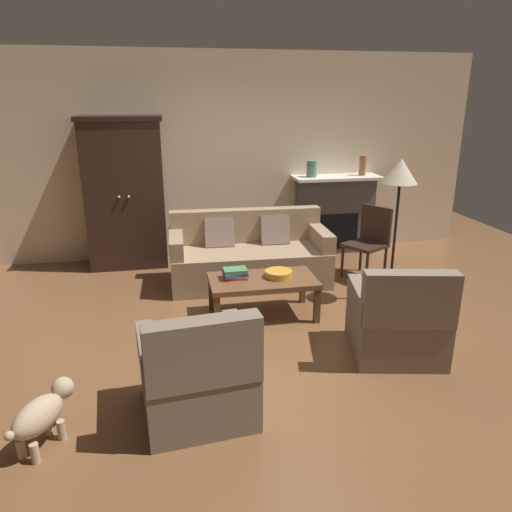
{
  "coord_description": "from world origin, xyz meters",
  "views": [
    {
      "loc": [
        -0.91,
        -4.28,
        2.21
      ],
      "look_at": [
        0.05,
        0.62,
        0.55
      ],
      "focal_mm": 33.87,
      "sensor_mm": 36.0,
      "label": 1
    }
  ],
  "objects_px": {
    "fruit_bowl": "(279,274)",
    "armchair_near_left": "(198,377)",
    "book_stack": "(235,273)",
    "floor_lamp": "(400,180)",
    "armchair_near_right": "(398,322)",
    "side_chair_wooden": "(370,238)",
    "fireplace": "(335,213)",
    "couch": "(249,257)",
    "mantel_vase_terracotta": "(363,165)",
    "mantel_vase_jade": "(312,169)",
    "armoire": "(125,193)",
    "coffee_table": "(263,283)",
    "dog": "(42,414)"
  },
  "relations": [
    {
      "from": "fireplace",
      "to": "couch",
      "type": "bearing_deg",
      "value": -145.22
    },
    {
      "from": "mantel_vase_terracotta",
      "to": "floor_lamp",
      "type": "distance_m",
      "value": 1.93
    },
    {
      "from": "dog",
      "to": "floor_lamp",
      "type": "bearing_deg",
      "value": 28.58
    },
    {
      "from": "mantel_vase_terracotta",
      "to": "side_chair_wooden",
      "type": "relative_size",
      "value": 0.31
    },
    {
      "from": "couch",
      "to": "floor_lamp",
      "type": "height_order",
      "value": "floor_lamp"
    },
    {
      "from": "book_stack",
      "to": "mantel_vase_jade",
      "type": "bearing_deg",
      "value": 54.34
    },
    {
      "from": "fireplace",
      "to": "coffee_table",
      "type": "xyz_separation_m",
      "value": [
        -1.5,
        -2.03,
        -0.2
      ]
    },
    {
      "from": "fireplace",
      "to": "mantel_vase_terracotta",
      "type": "distance_m",
      "value": 0.79
    },
    {
      "from": "coffee_table",
      "to": "book_stack",
      "type": "xyz_separation_m",
      "value": [
        -0.28,
        0.06,
        0.11
      ]
    },
    {
      "from": "floor_lamp",
      "to": "dog",
      "type": "distance_m",
      "value": 3.94
    },
    {
      "from": "fruit_bowl",
      "to": "armchair_near_left",
      "type": "relative_size",
      "value": 0.32
    },
    {
      "from": "book_stack",
      "to": "side_chair_wooden",
      "type": "xyz_separation_m",
      "value": [
        1.84,
        0.85,
        0.04
      ]
    },
    {
      "from": "side_chair_wooden",
      "to": "coffee_table",
      "type": "bearing_deg",
      "value": -149.88
    },
    {
      "from": "coffee_table",
      "to": "armchair_near_right",
      "type": "height_order",
      "value": "armchair_near_right"
    },
    {
      "from": "fireplace",
      "to": "fruit_bowl",
      "type": "distance_m",
      "value": 2.42
    },
    {
      "from": "couch",
      "to": "fruit_bowl",
      "type": "height_order",
      "value": "couch"
    },
    {
      "from": "fruit_bowl",
      "to": "book_stack",
      "type": "distance_m",
      "value": 0.45
    },
    {
      "from": "couch",
      "to": "side_chair_wooden",
      "type": "xyz_separation_m",
      "value": [
        1.53,
        -0.11,
        0.19
      ]
    },
    {
      "from": "fruit_bowl",
      "to": "armchair_near_left",
      "type": "distance_m",
      "value": 1.84
    },
    {
      "from": "couch",
      "to": "floor_lamp",
      "type": "bearing_deg",
      "value": -31.48
    },
    {
      "from": "fruit_bowl",
      "to": "dog",
      "type": "relative_size",
      "value": 0.56
    },
    {
      "from": "coffee_table",
      "to": "book_stack",
      "type": "relative_size",
      "value": 4.31
    },
    {
      "from": "book_stack",
      "to": "armchair_near_left",
      "type": "bearing_deg",
      "value": -107.66
    },
    {
      "from": "mantel_vase_terracotta",
      "to": "couch",
      "type": "bearing_deg",
      "value": -151.57
    },
    {
      "from": "coffee_table",
      "to": "armchair_near_right",
      "type": "bearing_deg",
      "value": -45.45
    },
    {
      "from": "armchair_near_right",
      "to": "floor_lamp",
      "type": "distance_m",
      "value": 1.63
    },
    {
      "from": "coffee_table",
      "to": "mantel_vase_terracotta",
      "type": "height_order",
      "value": "mantel_vase_terracotta"
    },
    {
      "from": "book_stack",
      "to": "floor_lamp",
      "type": "bearing_deg",
      "value": 2.04
    },
    {
      "from": "fruit_bowl",
      "to": "armchair_near_right",
      "type": "bearing_deg",
      "value": -50.96
    },
    {
      "from": "fruit_bowl",
      "to": "floor_lamp",
      "type": "bearing_deg",
      "value": 5.02
    },
    {
      "from": "dog",
      "to": "armchair_near_left",
      "type": "bearing_deg",
      "value": 7.13
    },
    {
      "from": "dog",
      "to": "couch",
      "type": "bearing_deg",
      "value": 55.42
    },
    {
      "from": "armchair_near_left",
      "to": "floor_lamp",
      "type": "relative_size",
      "value": 0.55
    },
    {
      "from": "fireplace",
      "to": "coffee_table",
      "type": "height_order",
      "value": "fireplace"
    },
    {
      "from": "mantel_vase_terracotta",
      "to": "dog",
      "type": "xyz_separation_m",
      "value": [
        -3.7,
        -3.69,
        -1.02
      ]
    },
    {
      "from": "armoire",
      "to": "fireplace",
      "type": "bearing_deg",
      "value": 1.51
    },
    {
      "from": "armchair_near_left",
      "to": "armchair_near_right",
      "type": "distance_m",
      "value": 1.87
    },
    {
      "from": "mantel_vase_jade",
      "to": "coffee_table",
      "type": "bearing_deg",
      "value": -119.15
    },
    {
      "from": "book_stack",
      "to": "mantel_vase_terracotta",
      "type": "bearing_deg",
      "value": 42.1
    },
    {
      "from": "armoire",
      "to": "armchair_near_left",
      "type": "relative_size",
      "value": 2.25
    },
    {
      "from": "book_stack",
      "to": "mantel_vase_jade",
      "type": "distance_m",
      "value": 2.52
    },
    {
      "from": "book_stack",
      "to": "floor_lamp",
      "type": "relative_size",
      "value": 0.16
    },
    {
      "from": "fruit_bowl",
      "to": "side_chair_wooden",
      "type": "distance_m",
      "value": 1.66
    },
    {
      "from": "fruit_bowl",
      "to": "mantel_vase_terracotta",
      "type": "distance_m",
      "value": 2.76
    },
    {
      "from": "mantel_vase_jade",
      "to": "armchair_near_right",
      "type": "distance_m",
      "value": 3.17
    },
    {
      "from": "armchair_near_right",
      "to": "floor_lamp",
      "type": "bearing_deg",
      "value": 66.64
    },
    {
      "from": "fireplace",
      "to": "armoire",
      "type": "xyz_separation_m",
      "value": [
        -2.95,
        -0.08,
        0.42
      ]
    },
    {
      "from": "fireplace",
      "to": "armoire",
      "type": "distance_m",
      "value": 2.98
    },
    {
      "from": "book_stack",
      "to": "armchair_near_left",
      "type": "height_order",
      "value": "armchair_near_left"
    },
    {
      "from": "armoire",
      "to": "floor_lamp",
      "type": "distance_m",
      "value": 3.49
    }
  ]
}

